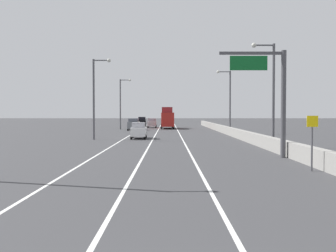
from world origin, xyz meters
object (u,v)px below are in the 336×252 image
Objects in this scene: overhead_sign_gantry at (271,90)px; lamp_post_right_second at (269,87)px; lamp_post_left_far at (120,100)px; car_silver_3 at (150,123)px; car_black_0 at (140,122)px; box_truck at (165,119)px; lamp_post_left_mid at (94,93)px; car_gray_1 at (132,124)px; car_white_4 at (137,131)px; lamp_post_right_third at (226,97)px; car_green_2 at (133,124)px; speed_advisory_sign at (310,139)px.

lamp_post_right_second reaches higher than overhead_sign_gantry.
car_silver_3 is (5.36, 8.36, -4.48)m from lamp_post_left_far.
box_truck is at bearing -67.79° from car_black_0.
lamp_post_left_mid is 1.00× the size of lamp_post_left_far.
lamp_post_left_far is 6.66m from car_gray_1.
overhead_sign_gantry is 1.76× the size of car_gray_1.
car_black_0 is 22.99m from car_gray_1.
box_truck is (-7.47, 53.23, -2.78)m from overhead_sign_gantry.
overhead_sign_gantry is at bearing -73.31° from car_gray_1.
lamp_post_left_mid is 2.21× the size of car_gray_1.
lamp_post_left_far is at bearing -122.64° from car_silver_3.
overhead_sign_gantry is 51.48m from lamp_post_left_far.
car_silver_3 is 0.89× the size of car_white_4.
lamp_post_right_third is 2.23× the size of car_green_2.
car_green_2 is 0.92× the size of car_white_4.
car_black_0 is (-15.02, 34.53, -4.40)m from lamp_post_right_third.
lamp_post_left_far reaches higher than box_truck.
box_truck is at bearing 97.52° from speed_advisory_sign.
lamp_post_left_mid is at bearing -93.58° from car_green_2.
lamp_post_left_far is 10.90m from car_silver_3.
lamp_post_left_mid reaches higher than car_silver_3.
box_truck is at bearing -52.23° from car_silver_3.
speed_advisory_sign is 40.03m from lamp_post_right_third.
speed_advisory_sign reaches higher than car_green_2.
lamp_post_right_second is 1.00× the size of lamp_post_right_third.
lamp_post_right_second reaches higher than car_white_4.
car_silver_3 is (-10.62, 57.30, -3.75)m from overhead_sign_gantry.
car_white_4 is (2.90, -29.25, -0.03)m from car_green_2.
lamp_post_right_third reaches higher than speed_advisory_sign.
speed_advisory_sign is 0.32× the size of lamp_post_left_mid.
lamp_post_left_far is (-15.98, 48.93, 0.73)m from overhead_sign_gantry.
speed_advisory_sign is (0.44, -6.71, -2.96)m from overhead_sign_gantry.
car_black_0 is (-13.80, 74.36, -0.70)m from speed_advisory_sign.
speed_advisory_sign is 59.12m from car_green_2.
lamp_post_left_far reaches higher than car_silver_3.
lamp_post_right_third is 1.00× the size of lamp_post_left_mid.
car_gray_1 is at bearing -124.62° from box_truck.
lamp_post_left_far is 5.27m from car_green_2.
overhead_sign_gantry is 24.31m from car_white_4.
overhead_sign_gantry is at bearing -74.80° from car_green_2.
lamp_post_left_mid is at bearing -158.57° from car_white_4.
lamp_post_left_mid is at bearing -92.80° from car_black_0.
car_gray_1 is at bearing 84.72° from lamp_post_left_mid.
lamp_post_right_second and lamp_post_right_third have the same top height.
car_gray_1 is (-13.39, 44.66, -3.67)m from overhead_sign_gantry.
lamp_post_right_second is 24.52m from lamp_post_right_third.
speed_advisory_sign is 0.32× the size of lamp_post_right_second.
box_truck is at bearing 76.26° from lamp_post_left_mid.
car_silver_3 is at bearing 57.36° from lamp_post_left_far.
overhead_sign_gantry is 2.50× the size of speed_advisory_sign.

